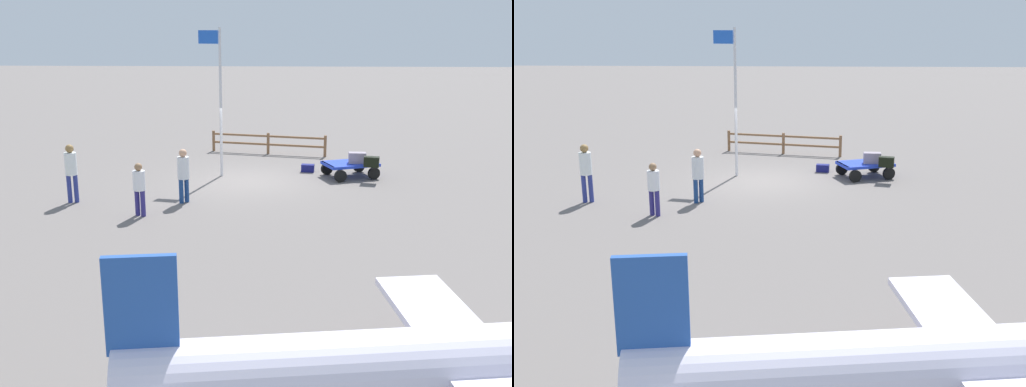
% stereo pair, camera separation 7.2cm
% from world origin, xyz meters
% --- Properties ---
extents(ground_plane, '(120.00, 120.00, 0.00)m').
position_xyz_m(ground_plane, '(0.00, 0.00, 0.00)').
color(ground_plane, slate).
extents(luggage_cart, '(2.16, 1.82, 0.54)m').
position_xyz_m(luggage_cart, '(-3.63, -0.81, 0.41)').
color(luggage_cart, blue).
rests_on(luggage_cart, ground).
extents(suitcase_dark, '(0.58, 0.39, 0.36)m').
position_xyz_m(suitcase_dark, '(-4.31, -0.14, 0.72)').
color(suitcase_dark, black).
rests_on(suitcase_dark, luggage_cart).
extents(suitcase_tan, '(0.63, 0.35, 0.39)m').
position_xyz_m(suitcase_tan, '(-3.87, -0.70, 0.74)').
color(suitcase_tan, gray).
rests_on(suitcase_tan, luggage_cart).
extents(suitcase_navy, '(0.52, 0.35, 0.28)m').
position_xyz_m(suitcase_navy, '(-2.14, -1.55, 0.14)').
color(suitcase_navy, navy).
rests_on(suitcase_navy, ground).
extents(worker_lead, '(0.46, 0.46, 1.58)m').
position_xyz_m(worker_lead, '(2.95, 4.13, 0.92)').
color(worker_lead, navy).
rests_on(worker_lead, ground).
extents(worker_trailing, '(0.52, 0.52, 1.71)m').
position_xyz_m(worker_trailing, '(1.89, 2.72, 1.01)').
color(worker_trailing, navy).
rests_on(worker_trailing, ground).
extents(worker_supervisor, '(0.45, 0.45, 1.85)m').
position_xyz_m(worker_supervisor, '(5.37, 2.85, 1.11)').
color(worker_supervisor, navy).
rests_on(worker_supervisor, ground).
extents(airplane_near, '(10.25, 5.39, 2.76)m').
position_xyz_m(airplane_near, '(-3.96, 13.59, 1.01)').
color(airplane_near, white).
rests_on(airplane_near, ground).
extents(flagpole, '(0.81, 0.15, 5.29)m').
position_xyz_m(flagpole, '(1.11, -0.82, 3.00)').
color(flagpole, silver).
rests_on(flagpole, ground).
extents(wooden_fence, '(4.93, 1.13, 0.90)m').
position_xyz_m(wooden_fence, '(-0.57, -4.81, 0.53)').
color(wooden_fence, brown).
rests_on(wooden_fence, ground).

